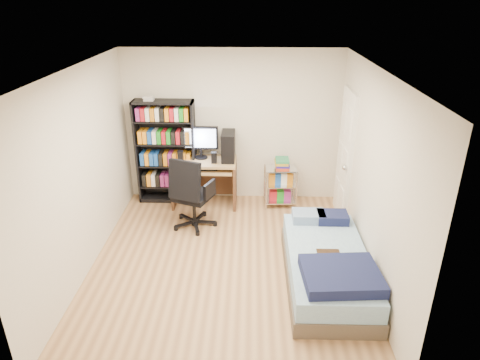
{
  "coord_description": "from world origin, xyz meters",
  "views": [
    {
      "loc": [
        0.31,
        -4.71,
        3.3
      ],
      "look_at": [
        0.17,
        0.4,
        1.01
      ],
      "focal_mm": 32.0,
      "sensor_mm": 36.0,
      "label": 1
    }
  ],
  "objects_px": {
    "computer_desk": "(211,163)",
    "bed": "(327,266)",
    "media_shelf": "(166,151)",
    "office_chair": "(192,205)"
  },
  "relations": [
    {
      "from": "media_shelf",
      "to": "office_chair",
      "type": "distance_m",
      "value": 1.18
    },
    {
      "from": "media_shelf",
      "to": "computer_desk",
      "type": "relative_size",
      "value": 1.36
    },
    {
      "from": "office_chair",
      "to": "bed",
      "type": "distance_m",
      "value": 2.24
    },
    {
      "from": "computer_desk",
      "to": "office_chair",
      "type": "xyz_separation_m",
      "value": [
        -0.21,
        -0.82,
        -0.35
      ]
    },
    {
      "from": "bed",
      "to": "computer_desk",
      "type": "bearing_deg",
      "value": 126.79
    },
    {
      "from": "media_shelf",
      "to": "office_chair",
      "type": "height_order",
      "value": "media_shelf"
    },
    {
      "from": "office_chair",
      "to": "bed",
      "type": "height_order",
      "value": "office_chair"
    },
    {
      "from": "office_chair",
      "to": "computer_desk",
      "type": "bearing_deg",
      "value": 97.38
    },
    {
      "from": "computer_desk",
      "to": "bed",
      "type": "xyz_separation_m",
      "value": [
        1.6,
        -2.14,
        -0.46
      ]
    },
    {
      "from": "computer_desk",
      "to": "office_chair",
      "type": "distance_m",
      "value": 0.91
    }
  ]
}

